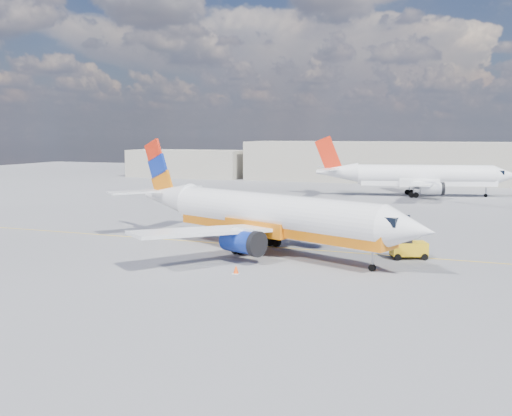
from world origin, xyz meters
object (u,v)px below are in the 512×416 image
(second_jet, at_px, (418,176))
(traffic_cone, at_px, (236,270))
(main_jet, at_px, (264,214))
(gse_tug, at_px, (408,247))

(second_jet, height_order, traffic_cone, second_jet)
(main_jet, relative_size, gse_tug, 9.92)
(second_jet, distance_m, gse_tug, 46.34)
(main_jet, bearing_deg, gse_tug, 28.95)
(main_jet, bearing_deg, second_jet, 101.82)
(second_jet, relative_size, gse_tug, 10.15)
(main_jet, xyz_separation_m, second_jet, (8.43, 47.61, 0.03))
(gse_tug, xyz_separation_m, traffic_cone, (-10.68, -9.16, -0.61))
(second_jet, bearing_deg, traffic_cone, -111.37)
(second_jet, xyz_separation_m, gse_tug, (2.88, -46.20, -2.21))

